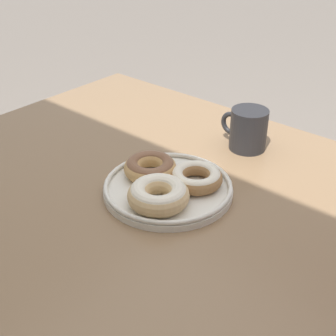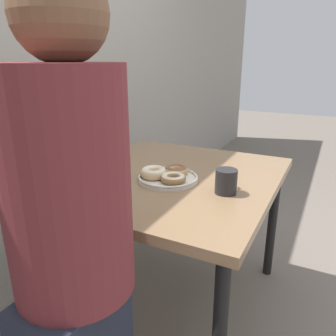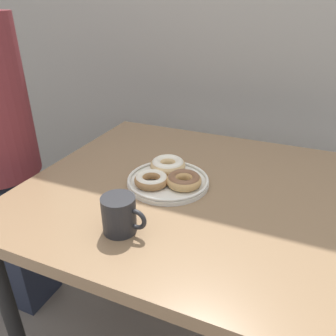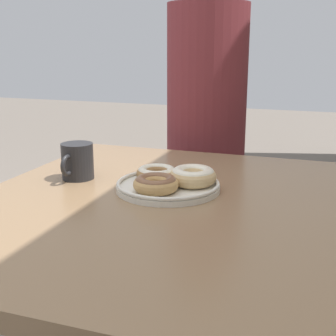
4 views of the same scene
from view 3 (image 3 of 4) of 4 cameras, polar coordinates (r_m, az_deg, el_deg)
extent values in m
cube|color=#846647|center=(1.10, 4.44, -3.97)|extent=(1.07, 0.96, 0.04)
cylinder|color=black|center=(1.29, -25.66, -22.22)|extent=(0.05, 0.05, 0.68)
cylinder|color=black|center=(1.78, -6.09, -4.40)|extent=(0.05, 0.05, 0.68)
cylinder|color=black|center=(1.62, 25.63, -10.93)|extent=(0.05, 0.05, 0.68)
cylinder|color=silver|center=(1.09, 0.00, -2.48)|extent=(0.27, 0.27, 0.01)
torus|color=silver|center=(1.08, 0.00, -1.93)|extent=(0.27, 0.27, 0.01)
torus|color=tan|center=(1.05, 2.78, -2.20)|extent=(0.15, 0.15, 0.04)
torus|color=brown|center=(1.05, 2.79, -1.90)|extent=(0.14, 0.14, 0.03)
torus|color=#D6B27A|center=(1.13, -0.03, 0.39)|extent=(0.15, 0.15, 0.04)
torus|color=silver|center=(1.13, -0.03, 0.72)|extent=(0.14, 0.14, 0.03)
torus|color=#9E7042|center=(1.06, -2.90, -2.10)|extent=(0.16, 0.16, 0.03)
torus|color=silver|center=(1.05, -2.91, -1.83)|extent=(0.15, 0.15, 0.03)
cylinder|color=#232326|center=(0.87, -8.53, -8.00)|extent=(0.09, 0.09, 0.10)
cylinder|color=#382114|center=(0.84, -8.74, -5.51)|extent=(0.07, 0.07, 0.00)
torus|color=#232326|center=(0.84, -5.60, -8.90)|extent=(0.06, 0.01, 0.06)
cube|color=#232838|center=(1.64, -25.61, -10.72)|extent=(0.28, 0.20, 0.67)
camera|label=1|loc=(1.75, -8.99, 26.92)|focal=50.00mm
camera|label=2|loc=(1.63, -61.20, 13.08)|focal=35.00mm
camera|label=4|loc=(1.46, 53.90, 9.55)|focal=50.00mm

